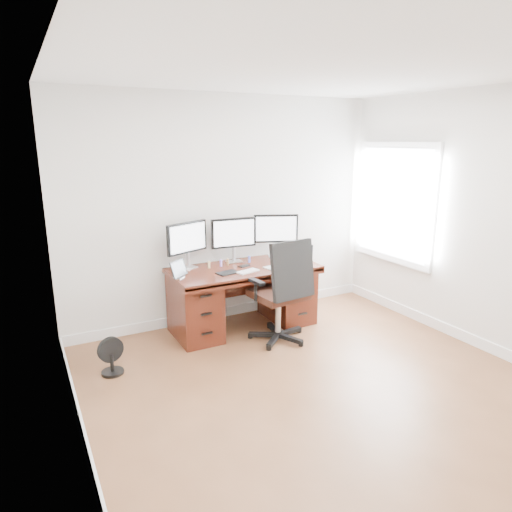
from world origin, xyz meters
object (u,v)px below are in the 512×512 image
desk (243,295)px  monitor_center (234,234)px  office_chair (281,308)px  floor_fan (111,357)px  keyboard (248,271)px

desk → monitor_center: 0.72m
desk → office_chair: 0.58m
floor_fan → monitor_center: (1.61, 0.67, 0.91)m
floor_fan → office_chair: bearing=-18.0°
office_chair → monitor_center: monitor_center is taller
monitor_center → keyboard: monitor_center is taller
keyboard → office_chair: bearing=-67.8°
desk → keyboard: bearing=-102.2°
office_chair → floor_fan: 1.82m
monitor_center → office_chair: bearing=-70.6°
floor_fan → desk: bearing=0.7°
desk → keyboard: (-0.05, -0.23, 0.36)m
desk → keyboard: 0.43m
office_chair → monitor_center: (-0.20, 0.78, 0.70)m
desk → floor_fan: (-1.61, -0.43, -0.23)m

